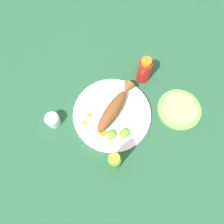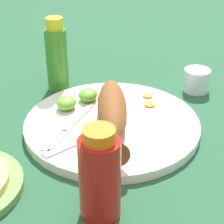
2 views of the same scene
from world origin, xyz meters
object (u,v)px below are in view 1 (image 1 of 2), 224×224
(fork_far, at_px, (132,118))
(salt_cup, at_px, (53,120))
(fork_near, at_px, (131,108))
(tortilla_plate, at_px, (179,110))
(fried_fish, at_px, (114,108))
(hot_sauce_bottle_green, at_px, (114,161))
(hot_sauce_bottle_red, at_px, (144,70))
(main_plate, at_px, (112,114))

(fork_far, xyz_separation_m, salt_cup, (0.24, -0.25, 0.00))
(fork_near, bearing_deg, tortilla_plate, -6.42)
(fried_fish, xyz_separation_m, hot_sauce_bottle_green, (0.17, 0.15, 0.03))
(fork_near, height_order, tortilla_plate, fork_near)
(hot_sauce_bottle_red, relative_size, salt_cup, 2.46)
(main_plate, distance_m, hot_sauce_bottle_red, 0.24)
(fried_fish, bearing_deg, fork_far, 96.17)
(hot_sauce_bottle_green, bearing_deg, fork_far, -160.51)
(fork_far, bearing_deg, fried_fish, 122.15)
(main_plate, height_order, salt_cup, salt_cup)
(fork_far, distance_m, salt_cup, 0.34)
(main_plate, height_order, fork_near, fork_near)
(main_plate, relative_size, salt_cup, 5.73)
(hot_sauce_bottle_red, height_order, tortilla_plate, hot_sauce_bottle_red)
(fried_fish, height_order, fork_near, fried_fish)
(tortilla_plate, bearing_deg, fork_near, -49.30)
(fork_near, distance_m, hot_sauce_bottle_red, 0.18)
(main_plate, height_order, hot_sauce_bottle_red, hot_sauce_bottle_red)
(hot_sauce_bottle_red, relative_size, hot_sauce_bottle_green, 0.86)
(fork_far, bearing_deg, tortilla_plate, -20.79)
(fork_far, distance_m, tortilla_plate, 0.22)
(fork_near, relative_size, salt_cup, 2.41)
(fried_fish, bearing_deg, main_plate, 0.00)
(main_plate, height_order, hot_sauce_bottle_green, hot_sauce_bottle_green)
(main_plate, distance_m, salt_cup, 0.26)
(tortilla_plate, bearing_deg, fried_fish, -46.88)
(main_plate, xyz_separation_m, tortilla_plate, (-0.22, 0.21, -0.00))
(fried_fish, distance_m, fork_near, 0.08)
(fork_near, relative_size, tortilla_plate, 0.74)
(salt_cup, xyz_separation_m, tortilla_plate, (-0.41, 0.38, -0.02))
(fork_near, xyz_separation_m, hot_sauce_bottle_red, (-0.16, -0.06, 0.05))
(hot_sauce_bottle_red, bearing_deg, main_plate, 4.36)
(main_plate, distance_m, fork_far, 0.09)
(main_plate, bearing_deg, tortilla_plate, 136.19)
(fork_near, distance_m, tortilla_plate, 0.22)
(tortilla_plate, bearing_deg, main_plate, -43.81)
(main_plate, distance_m, tortilla_plate, 0.30)
(main_plate, distance_m, hot_sauce_bottle_green, 0.23)
(fork_near, xyz_separation_m, hot_sauce_bottle_green, (0.23, 0.11, 0.06))
(fork_near, bearing_deg, fried_fish, -176.95)
(fried_fish, xyz_separation_m, fork_near, (-0.06, 0.05, -0.03))
(fried_fish, relative_size, salt_cup, 4.46)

